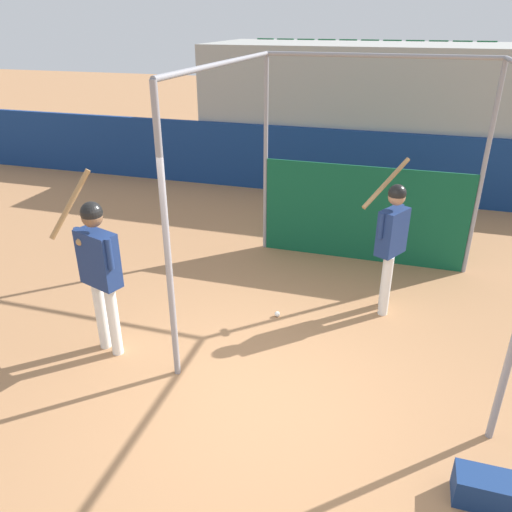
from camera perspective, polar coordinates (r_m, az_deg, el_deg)
The scene contains 8 objects.
ground_plane at distance 5.51m, azimuth -0.29°, elevation -16.06°, with size 60.00×60.00×0.00m, color #A8754C.
outfield_wall at distance 11.38m, azimuth 10.32°, elevation 10.32°, with size 24.00×0.12×1.48m.
bleacher_section at distance 12.83m, azimuth 11.63°, elevation 15.75°, with size 7.05×3.20×3.16m.
batting_cage at distance 7.46m, azimuth 12.05°, elevation 7.17°, with size 3.37×3.70×3.21m.
player_batter at distance 6.71m, azimuth 15.21°, elevation 2.16°, with size 0.63×0.95×1.98m.
player_waiting at distance 5.87m, azimuth -17.56°, elevation -0.81°, with size 0.85×0.53×2.17m.
equipment_bag at distance 4.96m, azimuth 25.95°, elevation -23.11°, with size 0.70×0.28×0.28m.
baseball at distance 6.80m, azimuth 2.45°, elevation -6.65°, with size 0.07×0.07×0.07m.
Camera 1 is at (1.22, -3.93, 3.67)m, focal length 35.00 mm.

